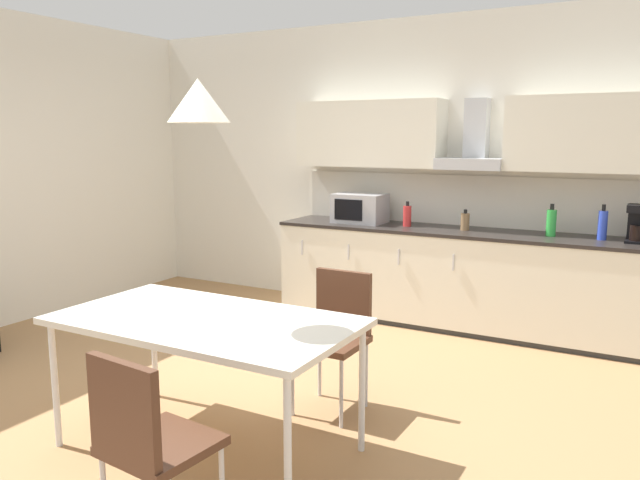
{
  "coord_description": "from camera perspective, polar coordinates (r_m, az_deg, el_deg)",
  "views": [
    {
      "loc": [
        2.43,
        -3.13,
        1.71
      ],
      "look_at": [
        0.38,
        0.6,
        1.0
      ],
      "focal_mm": 35.0,
      "sensor_mm": 36.0,
      "label": 1
    }
  ],
  "objects": [
    {
      "name": "bottle_red",
      "position": [
        5.83,
        7.98,
        2.22
      ],
      "size": [
        0.08,
        0.08,
        0.23
      ],
      "color": "red",
      "rests_on": "kitchen_counter"
    },
    {
      "name": "bottle_green",
      "position": [
        5.54,
        20.39,
        1.51
      ],
      "size": [
        0.08,
        0.08,
        0.27
      ],
      "color": "green",
      "rests_on": "kitchen_counter"
    },
    {
      "name": "bottle_blue",
      "position": [
        5.5,
        24.42,
        1.28
      ],
      "size": [
        0.07,
        0.07,
        0.29
      ],
      "color": "blue",
      "rests_on": "kitchen_counter"
    },
    {
      "name": "upper_wall_cabinets",
      "position": [
        5.77,
        13.89,
        9.32
      ],
      "size": [
        3.47,
        0.4,
        0.63
      ],
      "color": "silver"
    },
    {
      "name": "dining_table",
      "position": [
        3.44,
        -10.44,
        -7.7
      ],
      "size": [
        1.63,
        0.89,
        0.75
      ],
      "color": "silver",
      "rests_on": "ground_plane"
    },
    {
      "name": "wall_back",
      "position": [
        6.28,
        6.02,
        6.66
      ],
      "size": [
        6.55,
        0.1,
        2.81
      ],
      "primitive_type": "cube",
      "color": "silver",
      "rests_on": "ground_plane"
    },
    {
      "name": "coffee_maker",
      "position": [
        5.48,
        27.13,
        1.34
      ],
      "size": [
        0.18,
        0.19,
        0.3
      ],
      "color": "black",
      "rests_on": "kitchen_counter"
    },
    {
      "name": "chair_near_right",
      "position": [
        2.71,
        -15.67,
        -16.74
      ],
      "size": [
        0.44,
        0.44,
        0.87
      ],
      "color": "#4C2D1E",
      "rests_on": "ground_plane"
    },
    {
      "name": "microwave",
      "position": [
        6.02,
        3.66,
        2.91
      ],
      "size": [
        0.48,
        0.35,
        0.28
      ],
      "color": "#ADADB2",
      "rests_on": "kitchen_counter"
    },
    {
      "name": "kitchen_counter",
      "position": [
        5.76,
        12.99,
        -3.46
      ],
      "size": [
        3.49,
        0.67,
        0.88
      ],
      "color": "#333333",
      "rests_on": "ground_plane"
    },
    {
      "name": "ground_plane",
      "position": [
        4.32,
        -8.54,
        -14.1
      ],
      "size": [
        8.19,
        7.81,
        0.02
      ],
      "primitive_type": "cube",
      "color": "#9E754C"
    },
    {
      "name": "bottle_brown",
      "position": [
        5.68,
        13.13,
        1.67
      ],
      "size": [
        0.08,
        0.08,
        0.19
      ],
      "color": "brown",
      "rests_on": "kitchen_counter"
    },
    {
      "name": "backsplash_tile",
      "position": [
        5.95,
        14.05,
        3.48
      ],
      "size": [
        3.47,
        0.02,
        0.47
      ],
      "primitive_type": "cube",
      "color": "silver",
      "rests_on": "kitchen_counter"
    },
    {
      "name": "chair_far_right",
      "position": [
        3.96,
        1.49,
        -7.87
      ],
      "size": [
        0.41,
        0.41,
        0.87
      ],
      "color": "#4C2D1E",
      "rests_on": "ground_plane"
    },
    {
      "name": "pendant_lamp",
      "position": [
        3.29,
        -11.07,
        12.4
      ],
      "size": [
        0.32,
        0.32,
        0.22
      ],
      "primitive_type": "cone",
      "color": "silver"
    }
  ]
}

